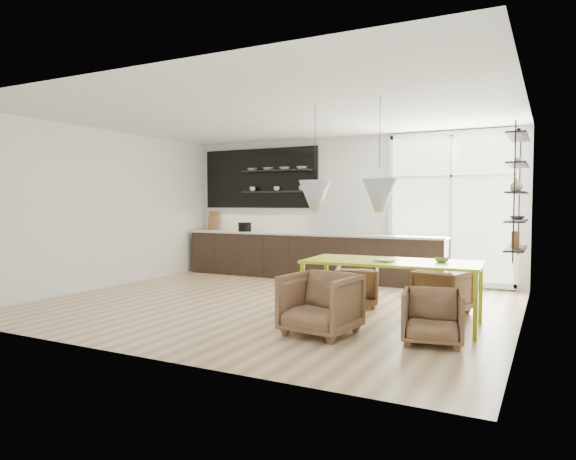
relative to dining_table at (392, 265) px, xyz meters
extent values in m
cube|color=beige|center=(-1.99, 0.38, -0.76)|extent=(7.00, 6.00, 0.01)
cube|color=white|center=(-1.99, 3.38, 0.70)|extent=(7.00, 0.02, 2.90)
cube|color=white|center=(-5.49, 0.38, 0.70)|extent=(0.02, 6.00, 2.90)
cube|color=white|center=(1.51, 0.38, 0.70)|extent=(0.02, 6.00, 2.90)
cube|color=white|center=(-1.99, 0.38, 2.15)|extent=(7.00, 6.00, 0.01)
cube|color=#B2D1A5|center=(0.16, 3.35, 0.70)|extent=(2.20, 0.02, 2.70)
cube|color=silver|center=(0.16, 3.32, 0.70)|extent=(2.30, 0.08, 2.80)
cone|color=silver|center=(-1.04, -0.12, 0.90)|extent=(0.44, 0.44, 0.42)
cone|color=silver|center=(-0.14, -0.12, 0.90)|extent=(0.44, 0.44, 0.42)
cylinder|color=black|center=(-1.04, -0.12, 1.70)|extent=(0.01, 0.01, 0.89)
cylinder|color=black|center=(-0.14, -0.12, 1.70)|extent=(0.01, 0.01, 0.89)
cube|color=black|center=(-2.59, 3.05, -0.30)|extent=(5.50, 0.65, 0.90)
cube|color=#BBBBB6|center=(-2.59, 3.05, 0.17)|extent=(5.54, 0.69, 0.04)
cube|color=white|center=(-2.59, 3.37, 0.45)|extent=(5.50, 0.02, 0.55)
cube|color=black|center=(-3.94, 3.34, 1.35)|extent=(2.80, 0.06, 1.30)
cube|color=black|center=(-3.44, 3.20, 1.50)|extent=(1.60, 0.28, 0.03)
cube|color=black|center=(-3.44, 3.20, 1.05)|extent=(1.60, 0.28, 0.03)
cube|color=olive|center=(-5.14, 3.28, 0.40)|extent=(0.30, 0.10, 0.42)
cylinder|color=silver|center=(-1.69, 3.15, 0.37)|extent=(0.02, 0.02, 0.40)
imported|color=white|center=(-4.04, 3.20, 1.54)|extent=(0.22, 0.22, 0.05)
imported|color=white|center=(-3.64, 3.20, 1.54)|extent=(0.22, 0.22, 0.05)
imported|color=white|center=(-3.24, 3.20, 1.54)|extent=(0.22, 0.22, 0.05)
imported|color=white|center=(-2.84, 3.20, 1.54)|extent=(0.22, 0.22, 0.05)
imported|color=white|center=(-4.04, 3.20, 1.11)|extent=(0.12, 0.12, 0.10)
imported|color=white|center=(-3.44, 3.20, 1.11)|extent=(0.12, 0.12, 0.10)
imported|color=white|center=(-2.84, 3.20, 1.11)|extent=(0.12, 0.12, 0.10)
cylinder|color=black|center=(-4.09, 2.96, 0.27)|extent=(0.29, 0.29, 0.18)
cube|color=black|center=(1.37, 0.98, 0.95)|extent=(0.02, 0.02, 1.90)
cube|color=black|center=(1.37, 2.18, 0.95)|extent=(0.02, 0.02, 1.90)
cube|color=black|center=(1.37, 1.58, 0.15)|extent=(0.26, 1.20, 0.02)
cube|color=black|center=(1.37, 1.58, 0.55)|extent=(0.26, 1.20, 0.02)
cube|color=black|center=(1.37, 1.58, 0.95)|extent=(0.26, 1.20, 0.02)
cube|color=black|center=(1.37, 1.58, 1.35)|extent=(0.26, 1.20, 0.03)
cube|color=black|center=(1.37, 1.58, 1.75)|extent=(0.26, 1.20, 0.03)
imported|color=white|center=(1.37, 1.33, 1.05)|extent=(0.18, 0.18, 0.19)
imported|color=#333338|center=(1.37, 1.78, 0.58)|extent=(0.22, 0.22, 0.05)
imported|color=white|center=(1.37, 1.68, 1.40)|extent=(0.10, 0.10, 0.09)
cube|color=olive|center=(1.37, 1.48, 0.28)|extent=(0.10, 0.18, 0.24)
cube|color=#AEC511|center=(0.00, 0.00, 0.04)|extent=(2.27, 1.12, 0.03)
cube|color=#AEC511|center=(-1.03, -0.51, -0.37)|extent=(0.05, 0.05, 0.78)
cube|color=#AEC511|center=(-1.08, 0.39, -0.37)|extent=(0.05, 0.05, 0.78)
cube|color=#AEC511|center=(1.08, -0.39, -0.37)|extent=(0.05, 0.05, 0.78)
cube|color=#AEC511|center=(1.03, 0.51, -0.37)|extent=(0.05, 0.05, 0.78)
imported|color=brown|center=(-0.77, 0.87, -0.46)|extent=(0.79, 0.81, 0.59)
imported|color=brown|center=(0.49, 0.86, -0.44)|extent=(0.82, 0.84, 0.63)
imported|color=brown|center=(-0.57, -0.97, -0.39)|extent=(0.87, 0.89, 0.73)
imported|color=brown|center=(0.69, -0.77, -0.45)|extent=(0.76, 0.77, 0.60)
cylinder|color=black|center=(-1.44, -0.06, -0.36)|extent=(0.30, 0.30, 0.02)
cylinder|color=black|center=(-1.44, -0.06, -0.64)|extent=(0.32, 0.32, 0.01)
cylinder|color=black|center=(-1.30, -0.09, -0.56)|extent=(0.01, 0.01, 0.39)
cylinder|color=black|center=(-1.40, 0.08, -0.56)|extent=(0.01, 0.01, 0.39)
cylinder|color=black|center=(-1.58, -0.02, -0.56)|extent=(0.01, 0.01, 0.39)
cylinder|color=black|center=(-1.47, -0.19, -0.56)|extent=(0.01, 0.01, 0.39)
imported|color=white|center=(-0.18, -0.08, 0.07)|extent=(0.23, 0.30, 0.03)
imported|color=#548C4F|center=(0.61, 0.13, 0.08)|extent=(0.20, 0.20, 0.05)
camera|label=1|loc=(1.83, -6.47, 0.80)|focal=32.00mm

